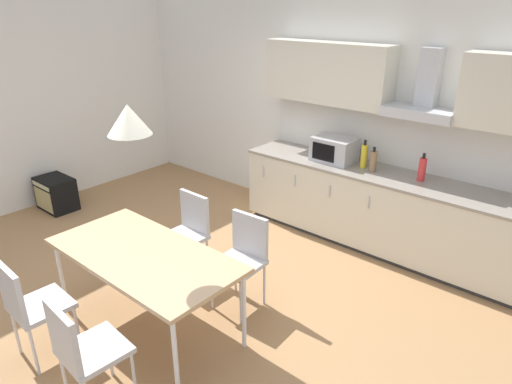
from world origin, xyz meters
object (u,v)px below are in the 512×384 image
Objects in this scene: dining_table at (144,258)px; pendant_lamp at (129,120)px; microwave at (334,149)px; bottle_brown at (373,161)px; chair_far_left at (188,228)px; guitar_amp at (56,194)px; chair_far_right at (243,252)px; chair_near_left at (29,302)px; bottle_red at (422,169)px; bottle_yellow at (364,156)px; chair_near_right at (81,347)px.

dining_table is 1.13m from pendant_lamp.
bottle_brown is (0.51, -0.02, -0.02)m from microwave.
dining_table is at bearing -82.87° from pendant_lamp.
bottle_brown is 0.32× the size of chair_far_left.
dining_table is 3.06m from guitar_amp.
guitar_amp is at bearing -152.70° from bottle_brown.
pendant_lamp is at bearing -114.96° from chair_far_right.
chair_near_left is (-1.05, -3.37, -0.47)m from bottle_brown.
bottle_red reaches higher than chair_far_right.
bottle_yellow is at bearing -177.93° from bottle_red.
bottle_red reaches higher than microwave.
dining_table is 3.19× the size of guitar_amp.
microwave is 0.55× the size of chair_far_right.
chair_far_right is at bearing -95.40° from bottle_yellow.
chair_near_right is at bearing -103.55° from bottle_red.
chair_far_left is (-0.91, -1.83, -0.49)m from bottle_yellow.
microwave is 0.92× the size of guitar_amp.
pendant_lamp reaches higher than dining_table.
dining_table is 0.89m from chair_far_right.
bottle_yellow reaches higher than bottle_red.
guitar_amp is (-3.48, -1.91, -0.80)m from bottle_yellow.
pendant_lamp reaches higher than chair_far_left.
guitar_amp is (-3.11, -1.89, -0.80)m from microwave.
bottle_yellow reaches higher than chair_far_left.
dining_table is 0.89m from chair_near_left.
microwave is 3.73m from guitar_amp.
bottle_brown reaches higher than chair_far_left.
chair_near_right is at bearing -86.66° from microwave.
bottle_red is 1.08× the size of bottle_brown.
bottle_red is 3.80m from chair_near_left.
chair_far_left is at bearing 1.87° from guitar_amp.
bottle_red is at bearing 7.39° from bottle_brown.
guitar_amp is (-4.13, -1.93, -0.79)m from bottle_red.
chair_near_right is (-0.83, -3.43, -0.48)m from bottle_red.
chair_near_left is 1.67× the size of guitar_amp.
chair_near_left is at bearing -107.38° from bottle_brown.
bottle_yellow is 0.61× the size of guitar_amp.
microwave reaches higher than bottle_brown.
dining_table is 5.18× the size of pendant_lamp.
chair_near_right is 1.57m from pendant_lamp.
bottle_yellow is at bearing 84.60° from chair_far_right.
chair_near_left is at bearing -115.43° from dining_table.
guitar_amp is at bearing 166.48° from dining_table.
bottle_red is 4.63m from guitar_amp.
bottle_yellow is 1.00× the size of pendant_lamp.
pendant_lamp is at bearing -13.52° from guitar_amp.
guitar_amp is at bearing -148.72° from microwave.
chair_near_right is (0.37, -0.79, -0.17)m from dining_table.
guitar_amp is at bearing 149.71° from chair_near_left.
dining_table is 1.90× the size of chair_far_right.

